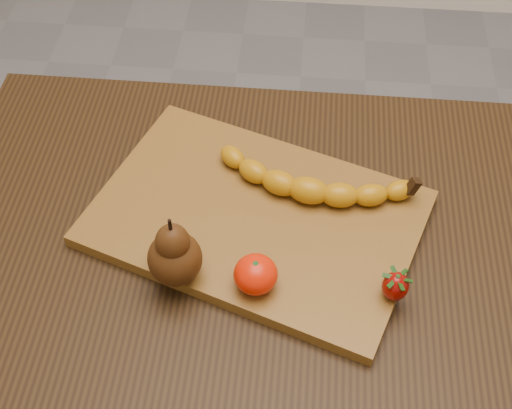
# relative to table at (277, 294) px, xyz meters

# --- Properties ---
(table) EXTENTS (1.00, 0.70, 0.76)m
(table) POSITION_rel_table_xyz_m (0.00, 0.00, 0.00)
(table) COLOR black
(table) RESTS_ON ground
(cutting_board) EXTENTS (0.52, 0.43, 0.02)m
(cutting_board) POSITION_rel_table_xyz_m (-0.04, 0.06, 0.11)
(cutting_board) COLOR brown
(cutting_board) RESTS_ON table
(banana) EXTENTS (0.26, 0.11, 0.04)m
(banana) POSITION_rel_table_xyz_m (0.04, 0.09, 0.14)
(banana) COLOR #C08109
(banana) RESTS_ON cutting_board
(pear) EXTENTS (0.09, 0.09, 0.11)m
(pear) POSITION_rel_table_xyz_m (-0.13, -0.06, 0.17)
(pear) COLOR #45240B
(pear) RESTS_ON cutting_board
(mandarin) EXTENTS (0.06, 0.06, 0.05)m
(mandarin) POSITION_rel_table_xyz_m (-0.03, -0.07, 0.14)
(mandarin) COLOR #F42002
(mandarin) RESTS_ON cutting_board
(strawberry) EXTENTS (0.04, 0.04, 0.04)m
(strawberry) POSITION_rel_table_xyz_m (0.15, -0.06, 0.14)
(strawberry) COLOR #8B0803
(strawberry) RESTS_ON cutting_board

